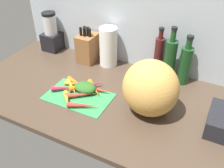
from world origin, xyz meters
TOP-DOWN VIEW (x-y plane):
  - ground_plane at (0.00, 0.00)cm, footprint 170.00×80.00cm
  - wall_back at (0.00, 38.50)cm, footprint 170.00×3.00cm
  - cutting_board at (-16.10, -9.63)cm, footprint 36.30×22.50cm
  - carrot_0 at (-22.41, -6.03)cm, footprint 13.89×11.80cm
  - carrot_1 at (-19.03, -16.19)cm, footprint 9.63×10.30cm
  - carrot_2 at (-8.21, -16.86)cm, footprint 16.83×9.20cm
  - carrot_3 at (-14.24, -0.38)cm, footprint 14.37×14.92cm
  - carrot_4 at (-10.52, -1.60)cm, footprint 13.66×12.01cm
  - carrot_5 at (-7.12, -1.20)cm, footprint 14.61×4.56cm
  - carrot_6 at (-17.40, -2.72)cm, footprint 13.20×14.17cm
  - carrot_7 at (-24.32, -2.34)cm, footprint 10.30×5.51cm
  - carrot_8 at (-23.45, -1.20)cm, footprint 12.31×6.33cm
  - carrot_9 at (-26.02, -8.71)cm, footprint 13.72×10.27cm
  - carrot_10 at (-14.16, -9.75)cm, footprint 15.63×12.00cm
  - carrot_greens_pile at (-14.65, -4.38)cm, footprint 12.64×9.73cm
  - winter_squash at (22.52, -3.61)cm, footprint 27.73×25.09cm
  - knife_block at (-32.26, 28.11)cm, footprint 11.03×14.70cm
  - blender_appliance at (-63.99, 30.60)cm, footprint 12.33×12.33cm
  - paper_towel_roll at (-17.51, 29.50)cm, footprint 11.43×11.43cm
  - bottle_0 at (15.01, 32.44)cm, footprint 5.49×5.49cm
  - bottle_1 at (22.95, 28.33)cm, footprint 6.88×6.88cm
  - bottle_2 at (31.65, 30.35)cm, footprint 6.94×6.94cm

SIDE VIEW (x-z plane):
  - ground_plane at x=0.00cm, z-range -3.00..0.00cm
  - cutting_board at x=-16.10cm, z-range 0.00..0.80cm
  - carrot_7 at x=-24.32cm, z-range 0.80..2.85cm
  - carrot_0 at x=-22.41cm, z-range 0.80..3.22cm
  - carrot_5 at x=-7.12cm, z-range 0.80..3.52cm
  - carrot_2 at x=-8.21cm, z-range 0.80..3.67cm
  - carrot_10 at x=-14.16cm, z-range 0.80..3.70cm
  - carrot_9 at x=-26.02cm, z-range 0.80..3.71cm
  - carrot_1 at x=-19.03cm, z-range 0.80..3.94cm
  - carrot_8 at x=-23.45cm, z-range 0.80..3.98cm
  - carrot_6 at x=-17.40cm, z-range 0.80..4.07cm
  - carrot_4 at x=-10.52cm, z-range 0.80..4.09cm
  - carrot_3 at x=-14.24cm, z-range 0.80..4.10cm
  - carrot_greens_pile at x=-14.65cm, z-range 0.80..6.15cm
  - knife_block at x=-32.26cm, z-range -2.35..21.68cm
  - blender_appliance at x=-63.99cm, z-range -1.95..25.84cm
  - bottle_2 at x=31.65cm, z-range -2.60..27.46cm
  - paper_towel_roll at x=-17.51cm, z-range 0.00..25.67cm
  - bottle_0 at x=15.01cm, z-range -2.33..28.47cm
  - bottle_1 at x=22.95cm, z-range -3.14..31.02cm
  - winter_squash at x=22.52cm, z-range 0.00..29.10cm
  - wall_back at x=0.00cm, z-range 0.00..60.00cm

